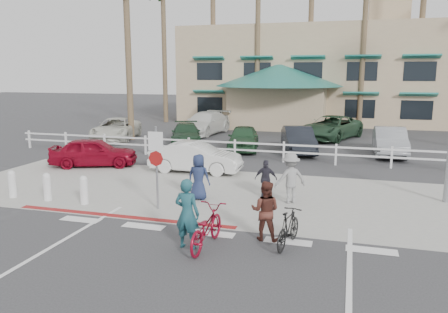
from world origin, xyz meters
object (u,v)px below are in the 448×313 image
(car_red_compact, at_px, (94,152))
(bike_red, at_px, (206,228))
(bike_black, at_px, (288,228))
(car_white_sedan, at_px, (196,157))
(sign_post, at_px, (157,164))

(car_red_compact, bearing_deg, bike_red, -154.23)
(bike_red, bearing_deg, bike_black, -158.87)
(bike_red, bearing_deg, car_white_sedan, -65.48)
(bike_red, distance_m, car_red_compact, 10.92)
(sign_post, distance_m, bike_black, 4.81)
(car_white_sedan, bearing_deg, sign_post, -174.12)
(bike_black, height_order, car_white_sedan, car_white_sedan)
(bike_red, distance_m, car_white_sedan, 8.27)
(sign_post, height_order, bike_red, sign_post)
(sign_post, height_order, bike_black, sign_post)
(car_white_sedan, xyz_separation_m, car_red_compact, (-4.86, -0.15, 0.01))
(bike_black, distance_m, car_white_sedan, 8.62)
(car_white_sedan, relative_size, car_red_compact, 1.02)
(sign_post, relative_size, bike_black, 1.87)
(car_white_sedan, distance_m, car_red_compact, 4.86)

